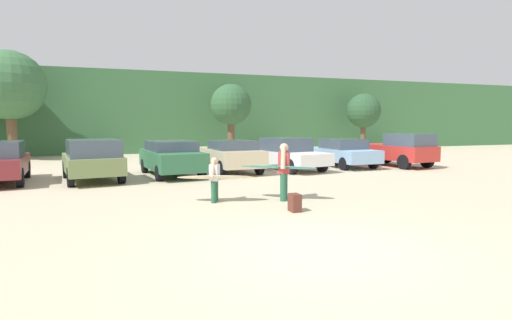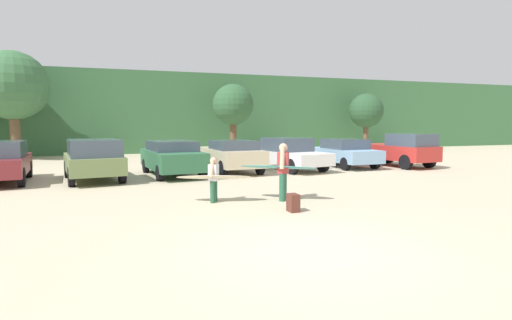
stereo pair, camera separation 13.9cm
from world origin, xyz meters
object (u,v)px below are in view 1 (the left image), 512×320
(person_child, at_px, (215,177))
(parked_car_white, at_px, (287,153))
(person_adult, at_px, (284,168))
(backpack_dropped, at_px, (295,203))
(parked_car_champagne, at_px, (230,155))
(parked_car_forest_green, at_px, (171,157))
(parked_car_sky_blue, at_px, (343,152))
(parked_car_red, at_px, (398,150))
(surfboard_teal, at_px, (278,167))
(surfboard_cream, at_px, (215,177))
(parked_car_olive_green, at_px, (92,159))

(person_child, bearing_deg, parked_car_white, -98.68)
(person_adult, distance_m, backpack_dropped, 1.67)
(parked_car_champagne, height_order, parked_car_white, parked_car_white)
(parked_car_forest_green, xyz_separation_m, parked_car_white, (5.50, 0.27, -0.01))
(parked_car_forest_green, height_order, person_child, parked_car_forest_green)
(parked_car_forest_green, height_order, backpack_dropped, parked_car_forest_green)
(parked_car_white, distance_m, parked_car_sky_blue, 3.22)
(parked_car_champagne, xyz_separation_m, parked_car_white, (2.83, -0.08, 0.01))
(parked_car_sky_blue, height_order, backpack_dropped, parked_car_sky_blue)
(parked_car_champagne, height_order, parked_car_red, parked_car_red)
(parked_car_white, bearing_deg, parked_car_forest_green, 82.26)
(parked_car_champagne, xyz_separation_m, parked_car_red, (8.80, -0.66, 0.09))
(parked_car_sky_blue, bearing_deg, person_adult, 136.25)
(parked_car_red, xyz_separation_m, surfboard_teal, (-9.32, -6.24, 0.08))
(parked_car_white, distance_m, backpack_dropped, 9.13)
(parked_car_champagne, bearing_deg, parked_car_sky_blue, -92.86)
(parked_car_champagne, relative_size, person_child, 3.59)
(surfboard_cream, distance_m, backpack_dropped, 2.49)
(parked_car_sky_blue, xyz_separation_m, parked_car_red, (2.77, -0.82, 0.13))
(person_adult, bearing_deg, backpack_dropped, 106.38)
(backpack_dropped, bearing_deg, parked_car_champagne, 85.09)
(parked_car_sky_blue, height_order, surfboard_cream, parked_car_sky_blue)
(parked_car_sky_blue, bearing_deg, person_child, 127.13)
(parked_car_white, relative_size, parked_car_red, 1.10)
(parked_car_forest_green, height_order, surfboard_teal, parked_car_forest_green)
(parked_car_olive_green, bearing_deg, surfboard_teal, -146.98)
(parked_car_red, relative_size, person_adult, 2.63)
(person_child, xyz_separation_m, surfboard_cream, (0.01, -0.01, -0.01))
(parked_car_sky_blue, relative_size, parked_car_red, 0.97)
(parked_car_champagne, distance_m, parked_car_red, 8.83)
(surfboard_teal, distance_m, surfboard_cream, 1.85)
(parked_car_olive_green, height_order, surfboard_teal, parked_car_olive_green)
(parked_car_white, height_order, parked_car_sky_blue, parked_car_white)
(parked_car_champagne, distance_m, person_adult, 7.00)
(parked_car_white, relative_size, surfboard_teal, 2.16)
(parked_car_forest_green, distance_m, surfboard_cream, 6.29)
(surfboard_cream, height_order, backpack_dropped, surfboard_cream)
(parked_car_olive_green, relative_size, person_child, 3.33)
(surfboard_teal, bearing_deg, parked_car_white, -81.36)
(parked_car_olive_green, xyz_separation_m, surfboard_teal, (5.23, -5.85, 0.10))
(parked_car_white, relative_size, surfboard_cream, 2.18)
(person_child, bearing_deg, surfboard_cream, 163.47)
(parked_car_white, height_order, person_adult, person_adult)
(parked_car_white, bearing_deg, person_child, 131.15)
(parked_car_red, distance_m, person_child, 12.63)
(person_adult, bearing_deg, parked_car_olive_green, -18.28)
(parked_car_red, relative_size, person_child, 3.40)
(parked_car_forest_green, relative_size, person_adult, 2.79)
(parked_car_champagne, xyz_separation_m, surfboard_teal, (-0.52, -6.90, 0.18))
(person_child, bearing_deg, parked_car_olive_green, -28.87)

